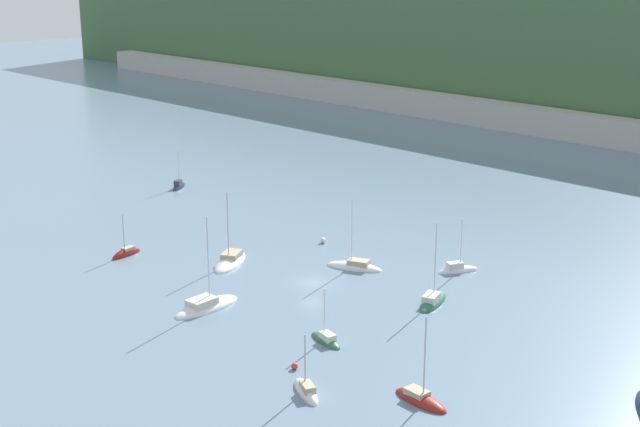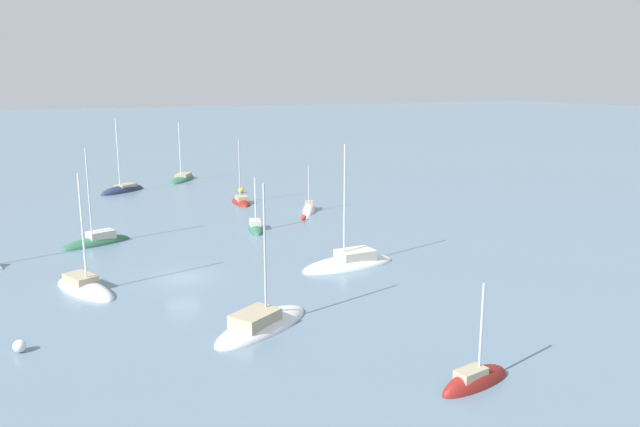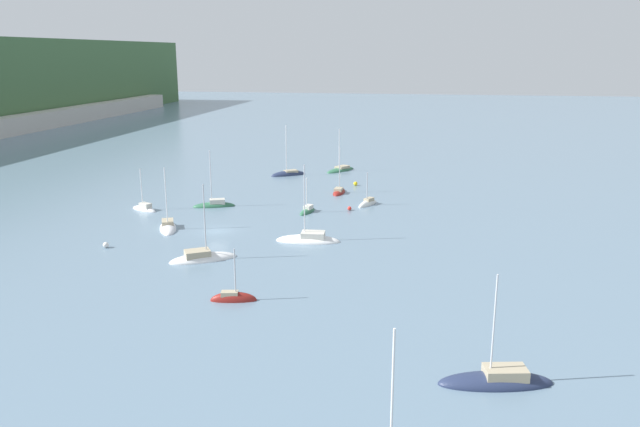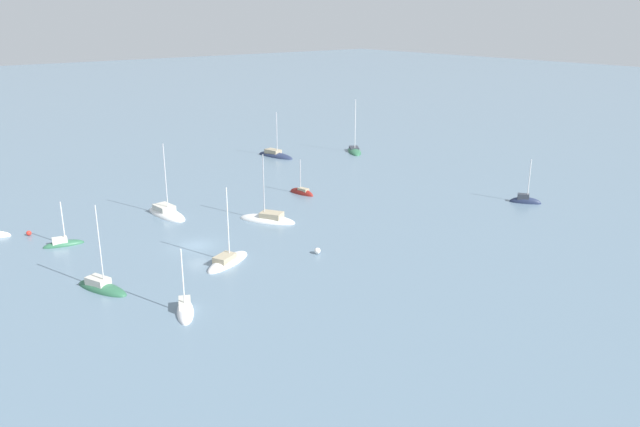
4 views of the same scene
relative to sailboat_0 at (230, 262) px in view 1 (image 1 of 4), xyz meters
name	(u,v)px [view 1 (image 1 of 4)]	position (x,y,z in m)	size (l,w,h in m)	color
ground_plane	(312,283)	(12.05, 2.43, -0.12)	(600.00, 600.00, 0.00)	slate
sailboat_0	(230,262)	(0.00, 0.00, 0.00)	(6.60, 8.35, 9.93)	white
sailboat_1	(326,341)	(24.63, -7.78, 0.00)	(4.94, 2.43, 6.05)	#2D6647
sailboat_2	(206,307)	(9.58, -10.94, 0.00)	(3.54, 8.60, 10.97)	white
sailboat_3	(179,187)	(-34.45, 16.95, 0.02)	(3.64, 4.44, 7.47)	#232D4C
sailboat_6	(126,255)	(-11.46, -7.53, -0.05)	(2.19, 4.80, 6.31)	maroon
sailboat_7	(420,401)	(38.88, -10.57, -0.02)	(5.73, 2.18, 8.65)	maroon
sailboat_8	(306,392)	(31.01, -16.46, -0.02)	(5.18, 3.39, 6.18)	white
sailboat_10	(458,270)	(21.31, 17.61, 0.02)	(3.74, 5.39, 7.17)	silver
sailboat_11	(433,302)	(25.55, 7.60, 0.02)	(4.25, 6.99, 9.75)	#2D6647
sailboat_13	(355,267)	(11.96, 9.59, -0.01)	(7.37, 4.96, 9.48)	silver
mooring_buoy_0	(295,366)	(26.90, -14.03, 0.20)	(0.63, 0.63, 0.63)	red
mooring_buoy_2	(323,240)	(2.30, 13.70, 0.25)	(0.74, 0.74, 0.74)	white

